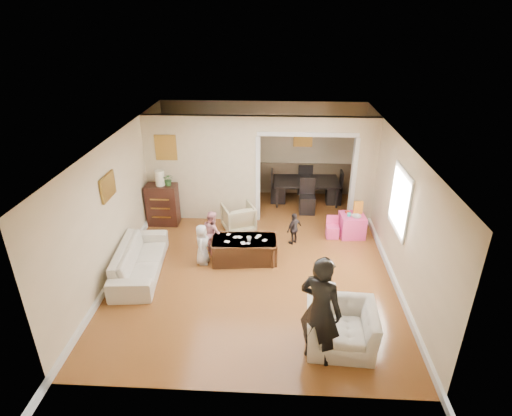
# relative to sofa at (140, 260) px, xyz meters

# --- Properties ---
(floor) EXTENTS (7.00, 7.00, 0.00)m
(floor) POSITION_rel_sofa_xyz_m (2.26, 0.73, -0.30)
(floor) COLOR #975627
(floor) RESTS_ON ground
(partition_left) EXTENTS (2.75, 0.18, 2.60)m
(partition_left) POSITION_rel_sofa_xyz_m (0.88, 2.53, 1.00)
(partition_left) COLOR beige
(partition_left) RESTS_ON ground
(partition_right) EXTENTS (0.55, 0.18, 2.60)m
(partition_right) POSITION_rel_sofa_xyz_m (4.73, 2.53, 1.00)
(partition_right) COLOR beige
(partition_right) RESTS_ON ground
(partition_header) EXTENTS (2.22, 0.18, 0.35)m
(partition_header) POSITION_rel_sofa_xyz_m (3.36, 2.53, 2.13)
(partition_header) COLOR beige
(partition_header) RESTS_ON partition_right
(window_pane) EXTENTS (0.03, 0.95, 1.10)m
(window_pane) POSITION_rel_sofa_xyz_m (4.99, 0.33, 1.25)
(window_pane) COLOR white
(window_pane) RESTS_ON ground
(framed_art_partition) EXTENTS (0.45, 0.03, 0.55)m
(framed_art_partition) POSITION_rel_sofa_xyz_m (0.06, 2.43, 1.55)
(framed_art_partition) COLOR brown
(framed_art_partition) RESTS_ON partition_left
(framed_art_sofa_wall) EXTENTS (0.03, 0.55, 0.40)m
(framed_art_sofa_wall) POSITION_rel_sofa_xyz_m (-0.45, 0.13, 1.50)
(framed_art_sofa_wall) COLOR brown
(framed_art_alcove) EXTENTS (0.45, 0.03, 0.55)m
(framed_art_alcove) POSITION_rel_sofa_xyz_m (3.36, 4.17, 1.40)
(framed_art_alcove) COLOR brown
(sofa) EXTENTS (0.99, 2.11, 0.60)m
(sofa) POSITION_rel_sofa_xyz_m (0.00, 0.00, 0.00)
(sofa) COLOR beige
(sofa) RESTS_ON ground
(armchair_back) EXTENTS (0.91, 0.92, 0.64)m
(armchair_back) POSITION_rel_sofa_xyz_m (1.78, 1.90, 0.02)
(armchair_back) COLOR tan
(armchair_back) RESTS_ON ground
(armchair_front) EXTENTS (1.11, 0.99, 0.69)m
(armchair_front) POSITION_rel_sofa_xyz_m (3.71, -1.77, 0.05)
(armchair_front) COLOR beige
(armchair_front) RESTS_ON ground
(dresser) EXTENTS (0.74, 0.42, 1.02)m
(dresser) POSITION_rel_sofa_xyz_m (-0.07, 2.13, 0.21)
(dresser) COLOR black
(dresser) RESTS_ON ground
(table_lamp) EXTENTS (0.22, 0.22, 0.36)m
(table_lamp) POSITION_rel_sofa_xyz_m (-0.07, 2.13, 0.90)
(table_lamp) COLOR #ECE7C1
(table_lamp) RESTS_ON dresser
(potted_plant) EXTENTS (0.26, 0.23, 0.29)m
(potted_plant) POSITION_rel_sofa_xyz_m (0.13, 2.13, 0.86)
(potted_plant) COLOR #38672D
(potted_plant) RESTS_ON dresser
(coffee_table) EXTENTS (1.38, 0.79, 0.49)m
(coffee_table) POSITION_rel_sofa_xyz_m (2.03, 0.58, -0.05)
(coffee_table) COLOR #361C11
(coffee_table) RESTS_ON ground
(coffee_cup) EXTENTS (0.11, 0.11, 0.09)m
(coffee_cup) POSITION_rel_sofa_xyz_m (2.13, 0.53, 0.24)
(coffee_cup) COLOR silver
(coffee_cup) RESTS_ON coffee_table
(play_table) EXTENTS (0.59, 0.59, 0.52)m
(play_table) POSITION_rel_sofa_xyz_m (4.43, 1.77, -0.04)
(play_table) COLOR #EE3E8F
(play_table) RESTS_ON ground
(cereal_box) EXTENTS (0.21, 0.09, 0.30)m
(cereal_box) POSITION_rel_sofa_xyz_m (4.55, 1.87, 0.38)
(cereal_box) COLOR yellow
(cereal_box) RESTS_ON play_table
(cyan_cup) EXTENTS (0.08, 0.08, 0.08)m
(cyan_cup) POSITION_rel_sofa_xyz_m (4.33, 1.72, 0.27)
(cyan_cup) COLOR #25B9B2
(cyan_cup) RESTS_ON play_table
(toy_block) EXTENTS (0.10, 0.09, 0.05)m
(toy_block) POSITION_rel_sofa_xyz_m (4.31, 1.89, 0.25)
(toy_block) COLOR red
(toy_block) RESTS_ON play_table
(play_bowl) EXTENTS (0.23, 0.23, 0.05)m
(play_bowl) POSITION_rel_sofa_xyz_m (4.48, 1.65, 0.25)
(play_bowl) COLOR silver
(play_bowl) RESTS_ON play_table
(dining_table) EXTENTS (1.79, 1.04, 0.62)m
(dining_table) POSITION_rel_sofa_xyz_m (3.47, 3.58, 0.01)
(dining_table) COLOR black
(dining_table) RESTS_ON ground
(adult_person) EXTENTS (0.77, 0.70, 1.78)m
(adult_person) POSITION_rel_sofa_xyz_m (3.34, -2.06, 0.59)
(adult_person) COLOR black
(adult_person) RESTS_ON ground
(child_kneel_a) EXTENTS (0.31, 0.44, 0.87)m
(child_kneel_a) POSITION_rel_sofa_xyz_m (1.18, 0.43, 0.14)
(child_kneel_a) COLOR silver
(child_kneel_a) RESTS_ON ground
(child_kneel_b) EXTENTS (0.53, 0.58, 0.96)m
(child_kneel_b) POSITION_rel_sofa_xyz_m (1.33, 0.88, 0.18)
(child_kneel_b) COLOR pink
(child_kneel_b) RESTS_ON ground
(child_toddler) EXTENTS (0.44, 0.44, 0.75)m
(child_toddler) POSITION_rel_sofa_xyz_m (3.08, 1.33, 0.08)
(child_toddler) COLOR black
(child_toddler) RESTS_ON ground
(craft_papers) EXTENTS (0.89, 0.47, 0.00)m
(craft_papers) POSITION_rel_sofa_xyz_m (2.03, 0.60, 0.20)
(craft_papers) COLOR white
(craft_papers) RESTS_ON coffee_table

